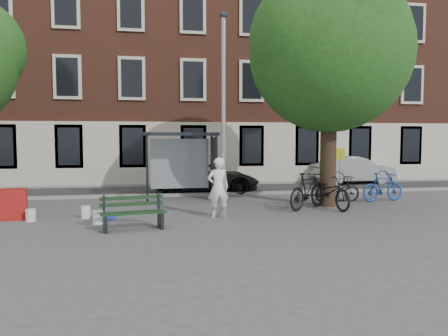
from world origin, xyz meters
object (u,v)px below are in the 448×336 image
bike_a (337,190)px  red_stand (10,204)px  painter (218,187)px  car_dark (207,178)px  bike_d (308,191)px  bench (133,214)px  bike_c (330,192)px  bus_shelter (191,150)px  notice_sign (340,162)px  lamppost (224,126)px  car_silver (353,170)px  bike_b (383,187)px

bike_a → red_stand: (-11.02, -1.60, -0.03)m
painter → red_stand: (-6.12, 0.72, -0.46)m
car_dark → red_stand: 8.46m
bike_d → car_dark: car_dark is taller
bench → bike_a: size_ratio=0.97×
painter → car_dark: bearing=-99.6°
bike_a → bike_c: (-0.89, -1.36, 0.11)m
bus_shelter → notice_sign: bus_shelter is taller
bench → lamppost: bearing=17.0°
car_silver → lamppost: bearing=129.6°
painter → car_dark: (0.46, 6.02, -0.27)m
lamppost → painter: lamppost is taller
bus_shelter → notice_sign: 5.95m
bench → bike_d: bike_d is taller
painter → car_silver: size_ratio=0.41×
bike_a → bike_d: bike_d is taller
bus_shelter → bike_c: 5.62m
painter → car_dark: 6.05m
bus_shelter → red_stand: bearing=-149.1°
bike_d → car_silver: bearing=-72.2°
bike_a → bike_d: size_ratio=0.87×
bike_d → car_dark: (-2.76, 5.05, 0.01)m
bike_b → notice_sign: notice_sign is taller
bike_d → car_silver: car_silver is taller
car_dark → red_stand: bearing=132.4°
car_silver → car_dark: bearing=101.0°
bike_a → notice_sign: size_ratio=0.91×
notice_sign → bike_a: bearing=-99.2°
bike_c → bench: bearing=-172.5°
bike_c → red_stand: 10.14m
bench → car_dark: car_dark is taller
bike_d → car_dark: bearing=-8.1°
bike_a → bike_d: (-1.67, -1.35, 0.15)m
bus_shelter → car_silver: (8.97, 4.29, -1.19)m
bench → car_dark: 7.95m
painter → bench: (-2.50, -1.35, -0.51)m
bus_shelter → car_dark: (0.90, 1.89, -1.28)m
car_dark → red_stand: (-6.59, -5.30, -0.19)m
lamppost → red_stand: 6.75m
bus_shelter → red_stand: bus_shelter is taller
lamppost → bike_b: lamppost is taller
bike_b → red_stand: bike_b is taller
painter → car_silver: 11.99m
bike_c → bike_d: bike_d is taller
bench → car_silver: bearing=31.2°
bike_d → car_silver: 9.15m
lamppost → bike_d: lamppost is taller
bike_a → bench: bearing=111.7°
bike_a → car_silver: car_silver is taller
lamppost → car_dark: 6.38m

